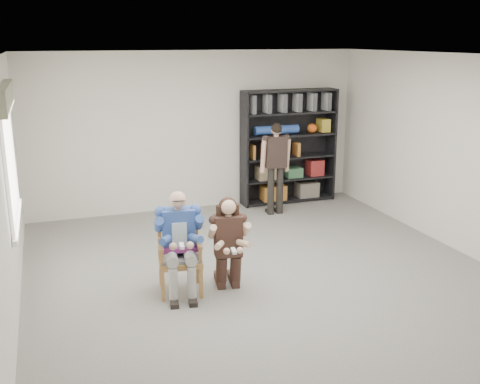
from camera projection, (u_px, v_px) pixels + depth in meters
name	position (u px, v px, depth m)	size (l,w,h in m)	color
room_shell	(272.00, 175.00, 6.78)	(6.00, 7.00, 2.80)	white
floor	(270.00, 282.00, 7.15)	(6.00, 7.00, 0.01)	slate
window_left	(12.00, 157.00, 6.69)	(0.16, 2.00, 1.75)	white
armchair	(180.00, 254.00, 6.74)	(0.57, 0.55, 0.98)	#A16534
seated_man	(179.00, 243.00, 6.71)	(0.55, 0.76, 1.27)	#2A3C91
kneeling_woman	(229.00, 245.00, 6.80)	(0.49, 0.78, 1.17)	#36241B
bookshelf	(289.00, 147.00, 10.40)	(1.80, 0.38, 2.10)	black
standing_man	(276.00, 169.00, 9.71)	(0.50, 0.28, 1.62)	black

